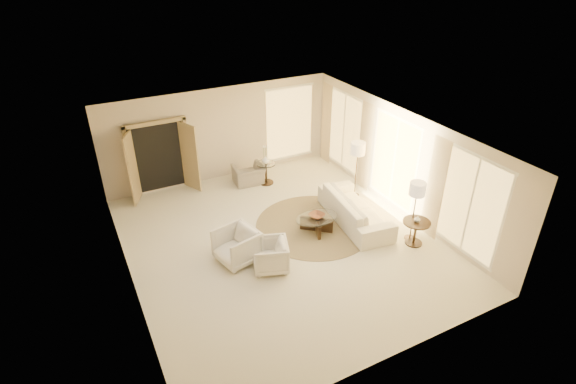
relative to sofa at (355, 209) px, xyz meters
name	(u,v)px	position (x,y,z in m)	size (l,w,h in m)	color
room	(281,192)	(-2.13, 0.05, 1.03)	(7.04, 8.04, 2.83)	beige
windows_right	(396,163)	(1.32, 0.15, 0.98)	(0.10, 6.40, 2.40)	#EEC05F
window_back_corner	(290,123)	(0.17, 4.00, 0.98)	(1.70, 0.10, 2.40)	#EEC05F
curtains_right	(374,152)	(1.27, 1.05, 0.93)	(0.06, 5.20, 2.60)	#C3AE8B
french_doors	(160,159)	(-4.03, 3.86, 0.70)	(1.95, 0.66, 2.16)	tan
area_rug	(314,225)	(-1.03, 0.31, -0.37)	(3.04, 3.04, 0.01)	#493B24
sofa	(355,209)	(0.00, 0.00, 0.00)	(2.54, 0.99, 0.74)	white
armchair_left	(237,244)	(-3.34, -0.13, 0.07)	(0.86, 0.81, 0.89)	white
armchair_right	(270,254)	(-2.78, -0.74, 0.01)	(0.75, 0.70, 0.77)	white
accent_chair	(248,172)	(-1.63, 3.23, 0.01)	(0.88, 0.57, 0.77)	gray
coffee_table	(317,222)	(-1.12, 0.06, -0.11)	(1.37, 1.37, 0.41)	black
end_table	(416,229)	(0.72, -1.49, 0.06)	(0.66, 0.66, 0.62)	black
side_table	(266,171)	(-1.15, 2.99, 0.03)	(0.57, 0.57, 0.67)	#2D2219
floor_lamp_near	(358,151)	(0.77, 1.11, 1.04)	(0.40, 0.40, 1.66)	#2D2219
floor_lamp_far	(417,191)	(0.77, -1.29, 0.96)	(0.38, 0.38, 1.57)	#2D2219
bowl	(317,216)	(-1.12, 0.06, 0.09)	(0.37, 0.37, 0.09)	brown
end_vase	(417,219)	(0.72, -1.49, 0.32)	(0.15, 0.15, 0.15)	white
side_vase	(266,160)	(-1.15, 2.99, 0.40)	(0.22, 0.22, 0.23)	white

